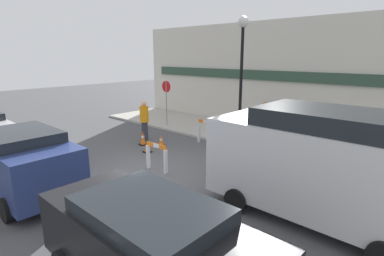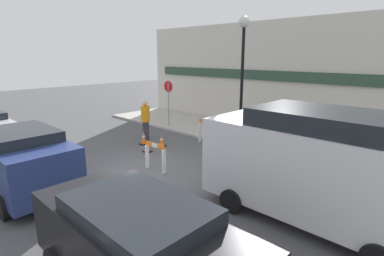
# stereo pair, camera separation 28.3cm
# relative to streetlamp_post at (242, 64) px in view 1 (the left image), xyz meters

# --- Properties ---
(ground_plane) EXTENTS (60.00, 60.00, 0.00)m
(ground_plane) POSITION_rel_streetlamp_post_xyz_m (-0.33, -5.14, -3.46)
(ground_plane) COLOR #4C4C4F
(sidewalk_slab) EXTENTS (18.00, 3.78, 0.10)m
(sidewalk_slab) POSITION_rel_streetlamp_post_xyz_m (-0.33, 1.25, -3.41)
(sidewalk_slab) COLOR #ADA89E
(sidewalk_slab) RESTS_ON ground_plane
(storefront_facade) EXTENTS (18.00, 0.22, 5.50)m
(storefront_facade) POSITION_rel_streetlamp_post_xyz_m (-0.33, 3.22, -0.70)
(storefront_facade) COLOR beige
(storefront_facade) RESTS_ON ground_plane
(streetlamp_post) EXTENTS (0.44, 0.44, 5.22)m
(streetlamp_post) POSITION_rel_streetlamp_post_xyz_m (0.00, 0.00, 0.00)
(streetlamp_post) COLOR black
(streetlamp_post) RESTS_ON sidewalk_slab
(stop_sign) EXTENTS (0.60, 0.06, 2.39)m
(stop_sign) POSITION_rel_streetlamp_post_xyz_m (-4.57, -0.08, -1.75)
(stop_sign) COLOR gray
(stop_sign) RESTS_ON sidewalk_slab
(barricade_0) EXTENTS (0.72, 0.21, 1.06)m
(barricade_0) POSITION_rel_streetlamp_post_xyz_m (-1.08, -1.04, -2.90)
(barricade_0) COLOR white
(barricade_0) RESTS_ON ground_plane
(barricade_1) EXTENTS (0.88, 0.19, 0.96)m
(barricade_1) POSITION_rel_streetlamp_post_xyz_m (-0.19, -4.61, -2.93)
(barricade_1) COLOR white
(barricade_1) RESTS_ON ground_plane
(traffic_cone_0) EXTENTS (0.30, 0.30, 0.51)m
(traffic_cone_0) POSITION_rel_streetlamp_post_xyz_m (-2.19, -2.63, -3.21)
(traffic_cone_0) COLOR black
(traffic_cone_0) RESTS_ON ground_plane
(traffic_cone_1) EXTENTS (0.30, 0.30, 0.59)m
(traffic_cone_1) POSITION_rel_streetlamp_post_xyz_m (1.40, -1.89, -3.18)
(traffic_cone_1) COLOR black
(traffic_cone_1) RESTS_ON ground_plane
(traffic_cone_2) EXTENTS (0.30, 0.30, 0.63)m
(traffic_cone_2) POSITION_rel_streetlamp_post_xyz_m (-2.93, -3.03, -3.15)
(traffic_cone_2) COLOR black
(traffic_cone_2) RESTS_ON ground_plane
(traffic_cone_3) EXTENTS (0.30, 0.30, 0.45)m
(traffic_cone_3) POSITION_rel_streetlamp_post_xyz_m (-1.99, -3.56, -3.24)
(traffic_cone_3) COLOR black
(traffic_cone_3) RESTS_ON ground_plane
(person_worker) EXTENTS (0.44, 0.44, 1.81)m
(person_worker) POSITION_rel_streetlamp_post_xyz_m (-3.45, -2.50, -2.49)
(person_worker) COLOR #33333D
(person_worker) RESTS_ON ground_plane
(person_pedestrian) EXTENTS (0.37, 0.37, 1.61)m
(person_pedestrian) POSITION_rel_streetlamp_post_xyz_m (0.24, 1.73, -2.49)
(person_pedestrian) COLOR #33333D
(person_pedestrian) RESTS_ON sidewalk_slab
(parked_car_1) EXTENTS (3.91, 1.94, 1.83)m
(parked_car_1) POSITION_rel_streetlamp_post_xyz_m (-1.58, -8.19, -2.44)
(parked_car_1) COLOR navy
(parked_car_1) RESTS_ON ground_plane
(parked_car_2) EXTENTS (4.18, 1.87, 1.62)m
(parked_car_2) POSITION_rel_streetlamp_post_xyz_m (3.80, -8.19, -2.53)
(parked_car_2) COLOR black
(parked_car_2) RESTS_ON ground_plane
(work_van) EXTENTS (5.12, 2.25, 2.64)m
(work_van) POSITION_rel_streetlamp_post_xyz_m (4.89, -4.04, -2.03)
(work_van) COLOR white
(work_van) RESTS_ON ground_plane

